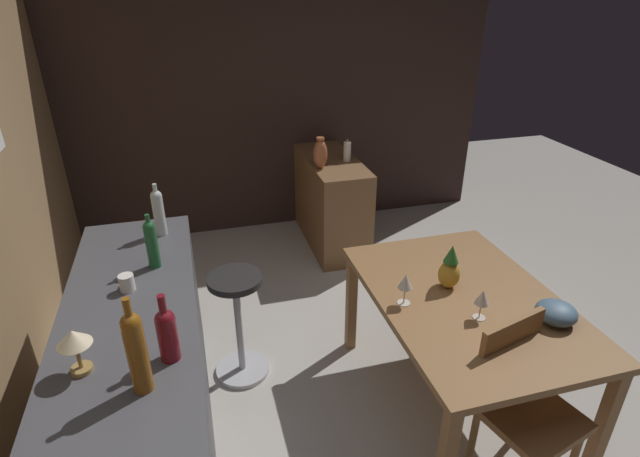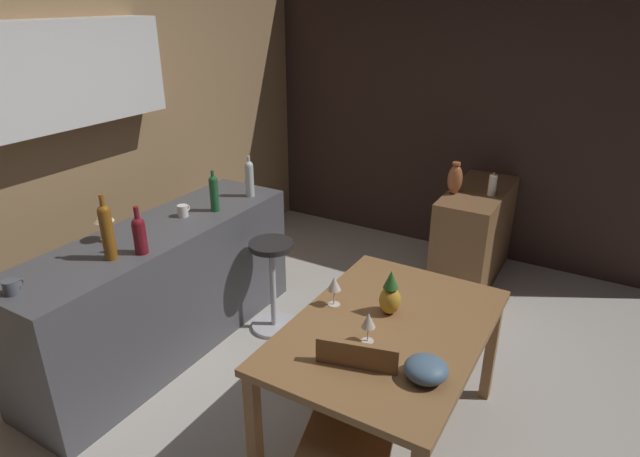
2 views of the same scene
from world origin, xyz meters
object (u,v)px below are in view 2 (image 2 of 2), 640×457
Objects in this scene: wine_bottle_clear at (249,177)px; counter_lamp at (103,219)px; pillar_candle_tall at (492,185)px; dining_table at (388,339)px; bar_stool at (273,284)px; wine_bottle_green at (214,192)px; wine_bottle_amber at (107,230)px; sideboard_cabinet at (474,234)px; cup_slate at (11,287)px; pineapple_centerpiece at (390,295)px; vase_copper at (455,179)px; wine_glass_right at (368,321)px; cup_white at (183,211)px; wine_bottle_ruby at (139,233)px; fruit_bowl at (426,369)px; chair_near_window at (350,428)px; wine_glass_left at (334,284)px.

counter_lamp is (-1.09, 0.28, -0.01)m from wine_bottle_clear.
dining_table is at bearing 179.77° from pillar_candle_tall.
bar_stool is 0.82m from wine_bottle_clear.
dining_table reaches higher than bar_stool.
wine_bottle_green reaches higher than counter_lamp.
wine_bottle_amber is 0.88m from wine_bottle_green.
bar_stool is (-1.54, 1.04, -0.03)m from sideboard_cabinet.
cup_slate is 3.40m from pillar_candle_tall.
pineapple_centerpiece is 1.95m from cup_slate.
vase_copper is (2.15, -1.54, -0.10)m from counter_lamp.
wine_glass_right is (-0.17, 0.04, 0.20)m from dining_table.
cup_white is at bearing 83.94° from pineapple_centerpiece.
pineapple_centerpiece is at bearing -78.33° from counter_lamp.
wine_bottle_ruby is 1.00× the size of wine_bottle_green.
pillar_candle_tall is (2.32, 0.30, 0.11)m from fruit_bowl.
wine_bottle_clear is at bearing 2.21° from wine_bottle_ruby.
chair_near_window is at bearing -98.58° from wine_bottle_ruby.
wine_bottle_amber is at bearing 86.91° from chair_near_window.
pillar_candle_tall is (1.99, -0.35, 0.04)m from wine_glass_left.
dining_table is 2.04m from pillar_candle_tall.
sideboard_cabinet is at bearing 1.77° from wine_glass_right.
wine_bottle_green is 1.42m from cup_slate.
vase_copper is at bearing -2.34° from wine_glass_left.
sideboard_cabinet is 2.15m from wine_glass_left.
wine_bottle_clear is (1.34, 1.55, 0.57)m from chair_near_window.
cup_slate is (-0.44, 1.72, 0.46)m from chair_near_window.
wine_bottle_ruby is 2.75× the size of cup_white.
dining_table is at bearing -172.06° from vase_copper.
wine_bottle_amber is 3.68× the size of cup_white.
counter_lamp is at bearing 92.26° from wine_glass_right.
fruit_bowl is 2.07m from cup_white.
sideboard_cabinet is 0.60m from vase_copper.
counter_lamp is at bearing 141.40° from pillar_candle_tall.
wine_bottle_green is at bearing -32.57° from cup_white.
vase_copper reaches higher than wine_glass_right.
wine_bottle_green reaches higher than pineapple_centerpiece.
pineapple_centerpiece is 1.80m from counter_lamp.
wine_glass_right is 1.47× the size of cup_slate.
counter_lamp is at bearing 97.71° from dining_table.
chair_near_window is 2.77× the size of wine_bottle_clear.
cup_white is at bearing 135.90° from pillar_candle_tall.
chair_near_window is 3.42× the size of pineapple_centerpiece.
wine_bottle_amber is 1.34× the size of wine_bottle_ruby.
pineapple_centerpiece is (-2.00, -0.06, 0.44)m from sideboard_cabinet.
sideboard_cabinet is 4.35× the size of pineapple_centerpiece.
vase_copper is at bearing 113.44° from pillar_candle_tall.
wine_bottle_ruby is at bearing 158.50° from bar_stool.
wine_bottle_clear is at bearing 63.58° from pineapple_centerpiece.
wine_bottle_amber is (-0.52, 1.53, 0.23)m from pineapple_centerpiece.
fruit_bowl is at bearing -139.46° from pineapple_centerpiece.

